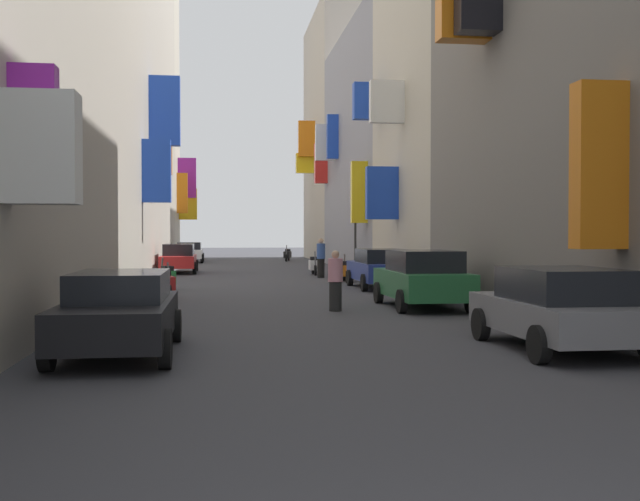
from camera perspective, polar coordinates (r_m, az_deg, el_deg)
name	(u,v)px	position (r m, az deg, el deg)	size (l,w,h in m)	color
ground_plane	(265,280)	(32.21, -4.17, -2.23)	(140.00, 140.00, 0.00)	#38383D
building_left_mid_a	(70,24)	(34.54, -18.18, 15.80)	(7.37, 44.63, 21.34)	#B2A899
building_left_mid_b	(137,118)	(59.59, -13.54, 9.63)	(7.40, 6.89, 21.33)	#BCB29E
building_right_mid_a	(471,102)	(31.19, 11.24, 10.88)	(7.28, 9.54, 14.38)	#BCB29E
building_right_mid_b	(397,150)	(43.19, 5.76, 7.47)	(7.18, 15.78, 13.24)	gray
building_right_mid_c	(353,139)	(57.18, 2.48, 8.37)	(7.32, 12.42, 18.01)	#B2A899
parked_car_grey	(560,307)	(13.60, 17.53, -4.05)	(2.01, 3.96, 1.41)	slate
parked_car_blue	(381,267)	(27.48, 4.56, -1.27)	(1.91, 4.36, 1.42)	navy
parked_car_red	(179,258)	(38.69, -10.53, -0.53)	(1.83, 4.49, 1.44)	#B21E1E
parked_car_white	(189,252)	(51.98, -9.75, -0.09)	(1.89, 3.97, 1.36)	white
parked_car_green	(422,278)	(20.47, 7.67, -2.05)	(1.96, 4.18, 1.54)	#236638
parked_car_black	(119,311)	(12.95, -14.78, -4.38)	(1.85, 4.23, 1.36)	black
scooter_black	(288,255)	(53.80, -2.45, -0.30)	(0.68, 1.92, 1.13)	black
scooter_red	(165,284)	(23.44, -11.50, -2.46)	(0.67, 1.84, 1.13)	red
scooter_orange	(346,271)	(31.04, 1.93, -1.51)	(0.51, 1.77, 1.13)	orange
scooter_white	(314,265)	(36.25, -0.45, -1.10)	(0.48, 1.90, 1.13)	silver
scooter_green	(166,277)	(27.08, -11.46, -1.95)	(0.76, 1.79, 1.13)	#287F3D
pedestrian_crossing	(335,281)	(19.47, 1.16, -2.31)	(0.45, 0.45, 1.55)	black
pedestrian_near_left	(321,258)	(33.74, 0.07, -0.57)	(0.51, 0.51, 1.75)	black
traffic_light_near_corner	(355,218)	(36.37, 2.66, 2.48)	(0.26, 0.34, 3.98)	#2D2D2D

